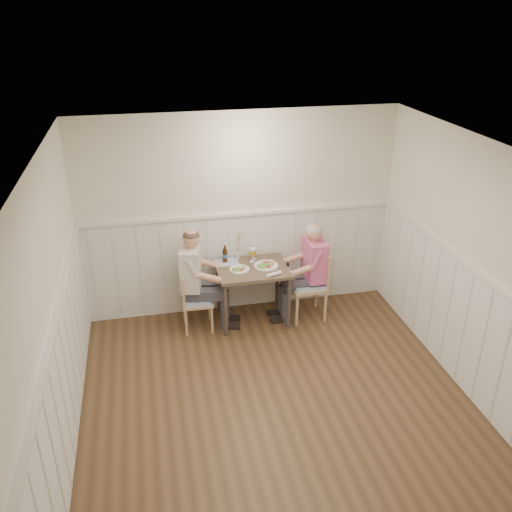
{
  "coord_description": "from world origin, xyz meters",
  "views": [
    {
      "loc": [
        -1.14,
        -4.03,
        3.75
      ],
      "look_at": [
        0.08,
        1.64,
        1.0
      ],
      "focal_mm": 38.0,
      "sensor_mm": 36.0,
      "label": 1
    }
  ],
  "objects_px": {
    "man_in_pink": "(311,278)",
    "chair_right": "(312,281)",
    "dining_table": "(253,275)",
    "chair_left": "(193,298)",
    "grass_vase": "(238,246)",
    "diner_cream": "(195,286)",
    "beer_bottle": "(225,255)"
  },
  "relations": [
    {
      "from": "dining_table",
      "to": "chair_right",
      "type": "xyz_separation_m",
      "value": [
        0.76,
        -0.06,
        -0.14
      ]
    },
    {
      "from": "dining_table",
      "to": "diner_cream",
      "type": "distance_m",
      "value": 0.73
    },
    {
      "from": "chair_left",
      "to": "grass_vase",
      "type": "bearing_deg",
      "value": 27.68
    },
    {
      "from": "diner_cream",
      "to": "beer_bottle",
      "type": "xyz_separation_m",
      "value": [
        0.41,
        0.2,
        0.29
      ]
    },
    {
      "from": "dining_table",
      "to": "grass_vase",
      "type": "bearing_deg",
      "value": 115.48
    },
    {
      "from": "man_in_pink",
      "to": "chair_right",
      "type": "bearing_deg",
      "value": -67.62
    },
    {
      "from": "chair_left",
      "to": "man_in_pink",
      "type": "relative_size",
      "value": 0.6
    },
    {
      "from": "man_in_pink",
      "to": "diner_cream",
      "type": "bearing_deg",
      "value": 177.5
    },
    {
      "from": "chair_right",
      "to": "man_in_pink",
      "type": "bearing_deg",
      "value": 112.38
    },
    {
      "from": "chair_left",
      "to": "man_in_pink",
      "type": "distance_m",
      "value": 1.51
    },
    {
      "from": "grass_vase",
      "to": "chair_right",
      "type": "bearing_deg",
      "value": -21.19
    },
    {
      "from": "man_in_pink",
      "to": "beer_bottle",
      "type": "height_order",
      "value": "man_in_pink"
    },
    {
      "from": "diner_cream",
      "to": "grass_vase",
      "type": "height_order",
      "value": "diner_cream"
    },
    {
      "from": "dining_table",
      "to": "chair_right",
      "type": "bearing_deg",
      "value": -4.7
    },
    {
      "from": "chair_right",
      "to": "grass_vase",
      "type": "relative_size",
      "value": 2.32
    },
    {
      "from": "dining_table",
      "to": "man_in_pink",
      "type": "distance_m",
      "value": 0.76
    },
    {
      "from": "man_in_pink",
      "to": "dining_table",
      "type": "bearing_deg",
      "value": 177.01
    },
    {
      "from": "dining_table",
      "to": "diner_cream",
      "type": "height_order",
      "value": "diner_cream"
    },
    {
      "from": "dining_table",
      "to": "chair_left",
      "type": "distance_m",
      "value": 0.79
    },
    {
      "from": "chair_left",
      "to": "grass_vase",
      "type": "relative_size",
      "value": 1.95
    },
    {
      "from": "chair_right",
      "to": "grass_vase",
      "type": "xyz_separation_m",
      "value": [
        -0.89,
        0.35,
        0.42
      ]
    },
    {
      "from": "chair_right",
      "to": "chair_left",
      "type": "relative_size",
      "value": 1.19
    },
    {
      "from": "dining_table",
      "to": "chair_right",
      "type": "distance_m",
      "value": 0.77
    },
    {
      "from": "diner_cream",
      "to": "beer_bottle",
      "type": "relative_size",
      "value": 5.88
    },
    {
      "from": "chair_right",
      "to": "grass_vase",
      "type": "bearing_deg",
      "value": 158.81
    },
    {
      "from": "chair_left",
      "to": "diner_cream",
      "type": "relative_size",
      "value": 0.59
    },
    {
      "from": "grass_vase",
      "to": "beer_bottle",
      "type": "bearing_deg",
      "value": -161.68
    },
    {
      "from": "chair_right",
      "to": "diner_cream",
      "type": "distance_m",
      "value": 1.48
    },
    {
      "from": "chair_right",
      "to": "beer_bottle",
      "type": "xyz_separation_m",
      "value": [
        -1.07,
        0.29,
        0.34
      ]
    },
    {
      "from": "man_in_pink",
      "to": "diner_cream",
      "type": "height_order",
      "value": "diner_cream"
    },
    {
      "from": "diner_cream",
      "to": "chair_right",
      "type": "bearing_deg",
      "value": -3.39
    },
    {
      "from": "beer_bottle",
      "to": "diner_cream",
      "type": "bearing_deg",
      "value": -153.89
    }
  ]
}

